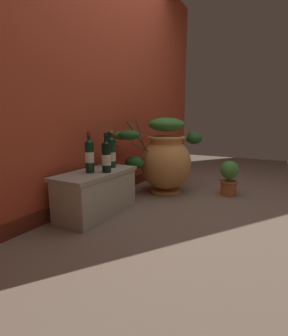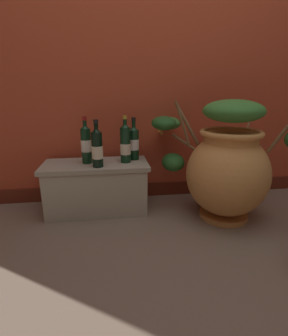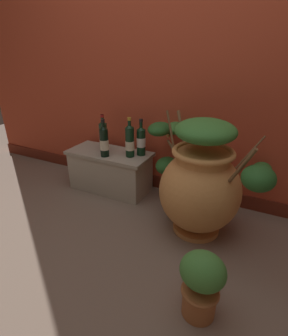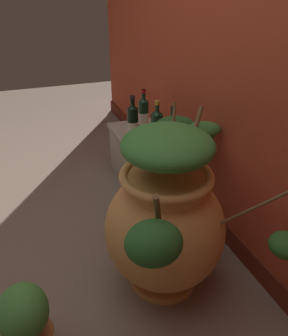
% 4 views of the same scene
% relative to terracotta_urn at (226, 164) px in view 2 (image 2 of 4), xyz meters
% --- Properties ---
extents(ground_plane, '(7.00, 7.00, 0.00)m').
position_rel_terracotta_urn_xyz_m(ground_plane, '(-0.36, -0.65, -0.39)').
color(ground_plane, '#7A6656').
extents(back_wall, '(4.40, 0.33, 2.60)m').
position_rel_terracotta_urn_xyz_m(back_wall, '(-0.36, 0.55, 0.91)').
color(back_wall, '#B74228').
rests_on(back_wall, ground_plane).
extents(terracotta_urn, '(0.92, 0.75, 0.81)m').
position_rel_terracotta_urn_xyz_m(terracotta_urn, '(0.00, 0.00, 0.00)').
color(terracotta_urn, '#D68E4C').
rests_on(terracotta_urn, ground_plane).
extents(stone_ledge, '(0.75, 0.35, 0.37)m').
position_rel_terracotta_urn_xyz_m(stone_ledge, '(-0.88, 0.23, -0.19)').
color(stone_ledge, '#B2A893').
rests_on(stone_ledge, ground_plane).
extents(wine_bottle_left, '(0.08, 0.08, 0.31)m').
position_rel_terracotta_urn_xyz_m(wine_bottle_left, '(-0.60, 0.30, 0.11)').
color(wine_bottle_left, black).
rests_on(wine_bottle_left, stone_ledge).
extents(wine_bottle_middle, '(0.08, 0.08, 0.33)m').
position_rel_terracotta_urn_xyz_m(wine_bottle_middle, '(-0.67, 0.22, 0.12)').
color(wine_bottle_middle, black).
rests_on(wine_bottle_middle, stone_ledge).
extents(wine_bottle_right, '(0.07, 0.07, 0.33)m').
position_rel_terracotta_urn_xyz_m(wine_bottle_right, '(-0.94, 0.24, 0.12)').
color(wine_bottle_right, black).
rests_on(wine_bottle_right, stone_ledge).
extents(wine_bottle_back, '(0.07, 0.07, 0.32)m').
position_rel_terracotta_urn_xyz_m(wine_bottle_back, '(-0.86, 0.13, 0.12)').
color(wine_bottle_back, black).
rests_on(wine_bottle_back, stone_ledge).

